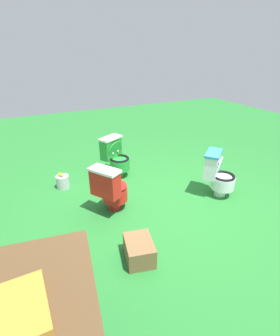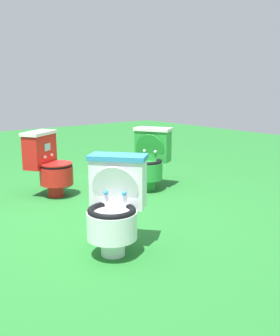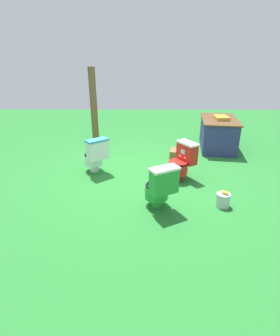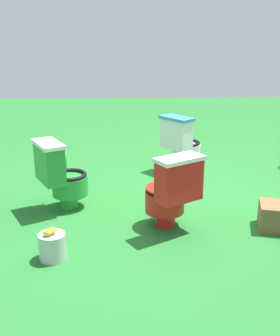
# 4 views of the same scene
# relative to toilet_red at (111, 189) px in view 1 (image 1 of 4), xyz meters

# --- Properties ---
(ground) EXTENTS (14.00, 14.00, 0.00)m
(ground) POSITION_rel_toilet_red_xyz_m (-0.26, -0.73, -0.37)
(ground) COLOR #26752D
(toilet_red) EXTENTS (0.60, 0.63, 0.73)m
(toilet_red) POSITION_rel_toilet_red_xyz_m (0.00, 0.00, 0.00)
(toilet_red) COLOR red
(toilet_red) RESTS_ON ground
(toilet_white) EXTENTS (0.64, 0.62, 0.73)m
(toilet_white) POSITION_rel_toilet_red_xyz_m (-0.31, -1.70, 0.00)
(toilet_white) COLOR white
(toilet_white) RESTS_ON ground
(toilet_green) EXTENTS (0.62, 0.59, 0.73)m
(toilet_green) POSITION_rel_toilet_red_xyz_m (1.07, -0.48, 0.00)
(toilet_green) COLOR green
(toilet_green) RESTS_ON ground
(small_crate) EXTENTS (0.46, 0.39, 0.24)m
(small_crate) POSITION_rel_toilet_red_xyz_m (-1.03, 0.04, -0.25)
(small_crate) COLOR brown
(small_crate) RESTS_ON ground
(lemon_bucket) EXTENTS (0.22, 0.22, 0.28)m
(lemon_bucket) POSITION_rel_toilet_red_xyz_m (1.01, 0.52, -0.25)
(lemon_bucket) COLOR #B7B7BF
(lemon_bucket) RESTS_ON ground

